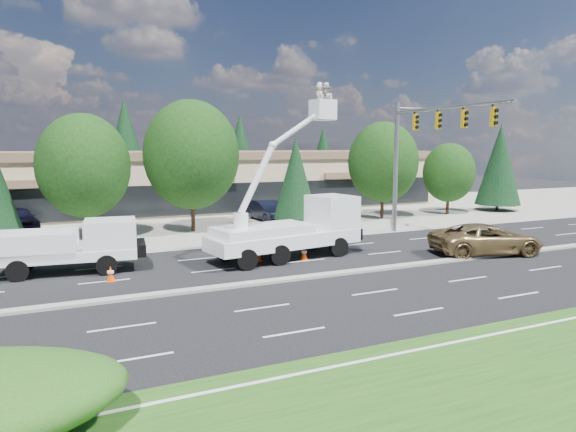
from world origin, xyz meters
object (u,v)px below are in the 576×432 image
bucket_truck (297,221)px  minivan (486,239)px  signal_mast (417,145)px  utility_pickup (77,251)px

bucket_truck → minivan: bearing=-29.6°
signal_mast → minivan: bearing=-90.9°
minivan → utility_pickup: bearing=90.4°
minivan → bucket_truck: bearing=83.3°
signal_mast → bucket_truck: (-10.00, -2.72, -4.06)m
signal_mast → minivan: size_ratio=1.66×
signal_mast → utility_pickup: signal_mast is taller
bucket_truck → minivan: 10.64m
signal_mast → utility_pickup: size_ratio=1.53×
signal_mast → utility_pickup: (-21.02, -1.40, -5.04)m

